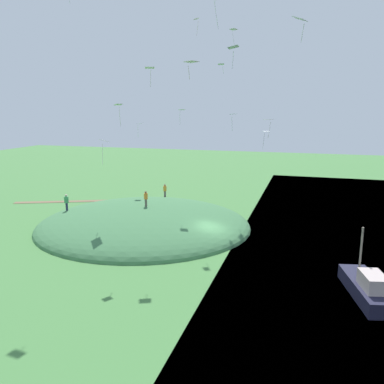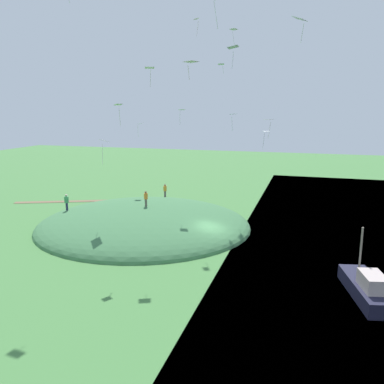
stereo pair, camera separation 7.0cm
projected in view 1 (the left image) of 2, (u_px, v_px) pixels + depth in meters
The scene contains 22 objects.
ground_plane at pixel (213, 241), 37.50m from camera, with size 160.00×160.00×0.00m, color #43793C.
grass_hill at pixel (144, 226), 42.33m from camera, with size 22.56×21.88×4.06m, color #3E7245.
dirt_path at pixel (76, 201), 53.36m from camera, with size 15.90×1.02×0.04m, color brown.
boat_on_lake at pixel (368, 288), 26.16m from camera, with size 3.21×6.49×4.32m.
person_walking_path at pixel (146, 197), 42.16m from camera, with size 0.53×0.53×1.66m.
person_on_hilltop at pixel (66, 200), 43.40m from camera, with size 0.64×0.64×1.82m.
person_with_child at pixel (165, 189), 50.31m from camera, with size 0.55×0.55×1.66m.
kite_1 at pixel (140, 124), 49.75m from camera, with size 0.84×1.08×1.77m.
kite_2 at pixel (221, 65), 43.51m from camera, with size 0.75×0.59×1.08m.
kite_3 at pixel (104, 142), 37.66m from camera, with size 1.28×1.30×2.39m.
kite_4 at pixel (266, 132), 39.58m from camera, with size 0.83×1.01×1.82m.
kite_5 at pixel (233, 48), 29.74m from camera, with size 0.85×1.18×1.68m.
kite_6 at pixel (269, 120), 41.71m from camera, with size 1.18×1.31×1.97m.
kite_7 at pixel (118, 107), 32.15m from camera, with size 0.71×0.78×1.79m.
kite_8 at pixel (196, 20), 41.33m from camera, with size 0.74×0.83×1.72m.
kite_9 at pixel (182, 111), 41.10m from camera, with size 0.82×0.71×1.58m.
kite_10 at pixel (234, 30), 45.04m from camera, with size 0.93×1.14×2.14m.
kite_11 at pixel (191, 62), 28.06m from camera, with size 1.22×1.14×1.25m.
kite_12 at pixel (300, 20), 26.12m from camera, with size 1.05×1.28×1.60m.
kite_13 at pixel (233, 115), 42.61m from camera, with size 0.76×1.00×1.84m.
kite_14 at pixel (215, 1), 26.77m from camera, with size 0.81×0.85×2.03m.
kite_15 at pixel (150, 69), 33.36m from camera, with size 0.95×0.83×1.65m.
Camera 1 is at (-8.27, 34.82, 12.29)m, focal length 37.21 mm.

